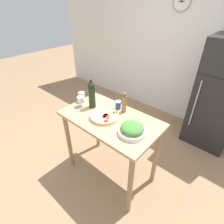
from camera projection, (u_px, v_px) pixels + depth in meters
ground_plane at (110, 172)px, 2.52m from camera, size 14.00×14.00×0.00m
wall_back at (186, 52)px, 3.06m from camera, size 6.40×0.08×2.60m
refrigerator at (220, 96)px, 2.65m from camera, size 0.66×0.66×1.70m
prep_counter at (110, 128)px, 2.08m from camera, size 1.15×0.66×0.96m
wine_bottle at (92, 94)px, 2.10m from camera, size 0.08×0.08×0.37m
wine_glass_near at (81, 100)px, 2.16m from camera, size 0.08×0.08×0.13m
wine_glass_far at (82, 95)px, 2.26m from camera, size 0.08×0.08×0.13m
pepper_mill at (124, 103)px, 2.03m from camera, size 0.05×0.05×0.26m
salad_bowl at (132, 129)px, 1.73m from camera, size 0.28×0.28×0.12m
homemade_pizza at (104, 116)px, 1.99m from camera, size 0.34×0.34×0.04m
salt_canister at (118, 105)px, 2.13m from camera, size 0.07×0.07×0.10m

